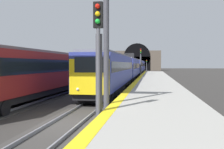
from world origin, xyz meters
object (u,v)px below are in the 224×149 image
Objects in this scene: train_adjacent_platform at (74,69)px; overhead_signal_gantry at (22,10)px; railway_signal_near at (98,55)px; train_main_approaching at (133,67)px; railway_signal_far at (147,64)px; railway_signal_mid at (141,61)px.

overhead_signal_gantry is (-16.68, -2.57, 3.39)m from train_adjacent_platform.
railway_signal_near is 5.44m from overhead_signal_gantry.
train_main_approaching is at bearing -177.62° from railway_signal_near.
railway_signal_far is (87.71, 0.00, -0.50)m from railway_signal_near.
train_adjacent_platform is (-25.85, 5.13, 0.06)m from train_main_approaching.
railway_signal_near is 1.20× the size of railway_signal_far.
railway_signal_mid is (19.35, -6.99, 1.21)m from train_adjacent_platform.
train_adjacent_platform is 20.04m from railway_signal_near.
overhead_signal_gantry is (2.07, 4.42, 2.41)m from railway_signal_near.
railway_signal_near reaches higher than train_main_approaching.
train_main_approaching reaches higher than railway_signal_far.
overhead_signal_gantry is at bearing -3.62° from train_main_approaching.
railway_signal_mid is 1.28× the size of railway_signal_far.
train_main_approaching is 13.26× the size of railway_signal_mid.
train_adjacent_platform is 20.61m from railway_signal_mid.
railway_signal_near is 38.11m from railway_signal_mid.
train_main_approaching is 42.74m from overhead_signal_gantry.
overhead_signal_gantry is at bearing -2.95° from railway_signal_far.
railway_signal_far is (43.11, -1.85, 0.55)m from train_main_approaching.
overhead_signal_gantry is at bearing -170.02° from train_adjacent_platform.
train_main_approaching is at bearing -2.46° from railway_signal_far.
railway_signal_far is at bearing -180.00° from railway_signal_mid.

